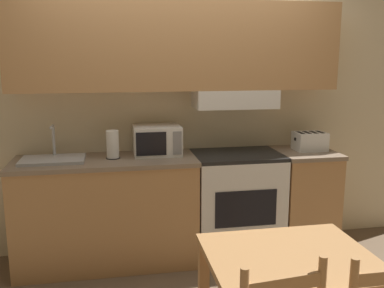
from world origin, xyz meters
name	(u,v)px	position (x,y,z in m)	size (l,w,h in m)	color
ground_plane	(177,243)	(0.00, 0.00, 0.00)	(16.00, 16.00, 0.00)	brown
wall_back	(178,80)	(0.01, -0.07, 1.55)	(5.15, 0.38, 2.55)	beige
lower_counter_main	(107,212)	(-0.63, -0.28, 0.46)	(1.50, 0.58, 0.92)	tan
lower_counter_right_stub	(303,199)	(1.13, -0.28, 0.46)	(0.51, 0.58, 0.92)	tan
stove_range	(236,203)	(0.50, -0.28, 0.46)	(0.75, 0.56, 0.92)	white
microwave	(157,140)	(-0.19, -0.18, 1.04)	(0.40, 0.34, 0.25)	white
toaster	(310,141)	(1.18, -0.26, 1.00)	(0.28, 0.21, 0.16)	white
sink_basin	(53,159)	(-1.05, -0.28, 0.94)	(0.50, 0.33, 0.28)	#B7BABF
paper_towel_roll	(113,145)	(-0.57, -0.27, 1.03)	(0.12, 0.12, 0.23)	black
dining_table	(289,280)	(0.29, -1.93, 0.63)	(0.83, 0.69, 0.77)	#B27F4C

